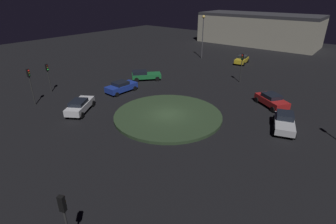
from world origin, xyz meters
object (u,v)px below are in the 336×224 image
at_px(traffic_light_east, 65,213).
at_px(store_building, 258,29).
at_px(car_red, 272,100).
at_px(car_green, 145,75).
at_px(car_white, 80,106).
at_px(traffic_light_south, 48,72).
at_px(car_silver, 284,122).
at_px(traffic_light_southeast, 30,80).
at_px(car_yellow, 242,60).
at_px(traffic_light_west, 242,62).
at_px(car_blue, 121,87).
at_px(streetlamp_southwest, 203,29).

relative_size(traffic_light_east, store_building, 0.13).
height_order(car_red, car_green, car_red).
height_order(car_white, traffic_light_south, traffic_light_south).
bearing_deg(car_silver, store_building, -173.69).
xyz_separation_m(car_silver, traffic_light_east, (21.01, -4.32, 1.94)).
bearing_deg(car_red, traffic_light_southeast, -108.22).
bearing_deg(store_building, traffic_light_east, 102.81).
distance_m(car_yellow, traffic_light_west, 11.89).
bearing_deg(traffic_light_southeast, car_blue, 36.09).
relative_size(car_green, streetlamp_southwest, 0.54).
bearing_deg(traffic_light_west, car_green, -52.61).
height_order(car_red, car_yellow, car_red).
height_order(car_blue, traffic_light_southeast, traffic_light_southeast).
distance_m(car_white, traffic_light_west, 23.53).
xyz_separation_m(traffic_light_west, streetlamp_southwest, (-9.61, -12.90, 2.67)).
distance_m(car_green, car_silver, 22.02).
distance_m(car_green, car_yellow, 20.22).
relative_size(streetlamp_southwest, store_building, 0.29).
xyz_separation_m(car_green, traffic_light_south, (11.99, -6.20, 2.00)).
xyz_separation_m(car_blue, traffic_light_west, (-14.09, 10.69, 2.28)).
distance_m(car_green, traffic_light_east, 29.69).
height_order(car_silver, streetlamp_southwest, streetlamp_southwest).
height_order(car_red, car_blue, car_red).
relative_size(car_green, car_silver, 0.98).
distance_m(car_blue, traffic_light_east, 24.29).
relative_size(car_blue, streetlamp_southwest, 0.53).
height_order(car_green, car_yellow, car_yellow).
height_order(car_red, car_silver, car_silver).
distance_m(traffic_light_west, streetlamp_southwest, 16.31).
bearing_deg(traffic_light_south, streetlamp_southwest, 66.87).
height_order(car_red, traffic_light_southeast, traffic_light_southeast).
height_order(traffic_light_east, streetlamp_southwest, streetlamp_southwest).
relative_size(car_silver, traffic_light_south, 1.19).
relative_size(traffic_light_west, traffic_light_east, 1.12).
relative_size(car_yellow, store_building, 0.15).
bearing_deg(store_building, car_yellow, 103.99).
bearing_deg(car_silver, car_blue, -100.53).
xyz_separation_m(car_blue, traffic_light_south, (6.04, -7.46, 2.00)).
xyz_separation_m(car_blue, streetlamp_southwest, (-23.70, -2.21, 4.95)).
distance_m(car_silver, traffic_light_south, 29.53).
bearing_deg(store_building, car_green, 86.54).
xyz_separation_m(car_red, car_silver, (4.97, 3.01, -0.00)).
relative_size(car_yellow, traffic_light_south, 1.11).
bearing_deg(store_building, traffic_light_south, 80.30).
bearing_deg(streetlamp_southwest, traffic_light_west, 53.30).
relative_size(car_red, traffic_light_southeast, 1.03).
xyz_separation_m(car_blue, car_silver, (-3.06, 20.57, 0.02)).
relative_size(car_yellow, car_silver, 0.93).
bearing_deg(traffic_light_south, car_yellow, 53.22).
bearing_deg(car_silver, streetlamp_southwest, -151.17).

